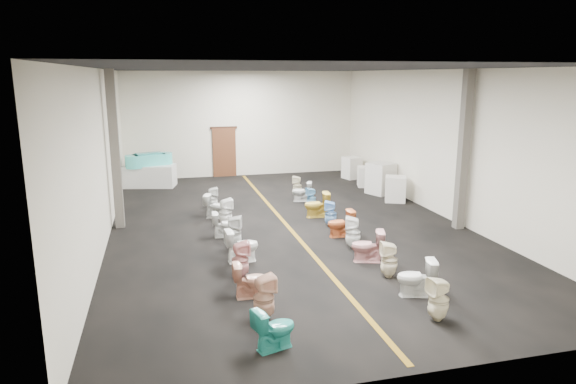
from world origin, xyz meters
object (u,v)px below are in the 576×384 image
object	(u,v)px
display_table	(150,176)
toilet_right_9	(302,192)
appliance_crate_d	(352,168)
toilet_right_8	(311,198)
toilet_left_6	(225,224)
toilet_left_0	(274,328)
toilet_right_1	(416,278)
toilet_left_9	(213,198)
toilet_right_3	(368,246)
toilet_left_2	(251,280)
toilet_left_8	(216,206)
appliance_crate_b	(381,178)
toilet_left_5	(234,232)
toilet_right_2	(389,260)
bathtub	(149,160)
toilet_right_0	(439,299)
appliance_crate_c	(367,177)
toilet_left_7	(226,213)
toilet_left_3	(240,260)
appliance_crate_a	(395,189)
toilet_right_10	(297,186)
toilet_left_4	(242,245)
toilet_right_4	(353,233)
toilet_right_7	(317,205)
toilet_left_1	(264,298)
toilet_right_6	(331,214)
toilet_right_5	(341,224)

from	to	relation	value
display_table	toilet_right_9	xyz separation A→B (m)	(5.16, -3.87, -0.08)
appliance_crate_d	toilet_right_8	distance (m)	5.41
toilet_left_6	toilet_left_0	bearing A→B (deg)	-176.03
toilet_right_1	toilet_right_8	xyz separation A→B (m)	(-0.03, 7.17, -0.04)
toilet_left_9	toilet_right_3	distance (m)	6.53
toilet_left_2	toilet_left_8	distance (m)	6.01
appliance_crate_b	toilet_right_8	bearing A→B (deg)	-155.29
toilet_left_5	toilet_right_2	world-z (taller)	toilet_left_5
bathtub	toilet_right_3	size ratio (longest dim) A/B	2.32
toilet_right_0	appliance_crate_c	bearing A→B (deg)	157.88
toilet_right_8	toilet_right_9	xyz separation A→B (m)	(-0.05, 0.98, 0.00)
toilet_right_0	toilet_right_8	world-z (taller)	toilet_right_0
toilet_left_5	toilet_left_7	bearing A→B (deg)	13.55
toilet_left_3	toilet_right_2	world-z (taller)	toilet_left_3
appliance_crate_a	toilet_left_7	xyz separation A→B (m)	(-6.16, -1.63, -0.02)
appliance_crate_d	toilet_left_0	bearing A→B (deg)	-116.06
toilet_right_10	toilet_left_3	bearing A→B (deg)	-1.15
toilet_left_4	toilet_left_7	distance (m)	2.96
toilet_left_9	toilet_right_3	xyz separation A→B (m)	(3.04, -5.78, 0.02)
appliance_crate_c	toilet_right_4	distance (m)	7.63
toilet_right_0	toilet_right_7	distance (m)	7.14
toilet_left_5	toilet_right_0	xyz separation A→B (m)	(2.98, -4.85, -0.01)
toilet_left_7	toilet_right_10	bearing A→B (deg)	-51.33
toilet_right_4	toilet_left_1	bearing A→B (deg)	-19.27
toilet_left_2	toilet_left_4	bearing A→B (deg)	-2.78
toilet_left_8	toilet_right_4	bearing A→B (deg)	-119.99
toilet_left_7	toilet_right_7	bearing A→B (deg)	-92.00
appliance_crate_d	toilet_right_9	xyz separation A→B (m)	(-3.18, -3.42, -0.11)
toilet_right_3	toilet_left_8	bearing A→B (deg)	-130.46
toilet_right_10	toilet_right_6	bearing A→B (deg)	21.72
toilet_left_0	appliance_crate_b	bearing A→B (deg)	-49.27
toilet_right_9	toilet_left_7	bearing A→B (deg)	-31.70
toilet_right_0	toilet_right_4	size ratio (longest dim) A/B	0.98
toilet_left_5	toilet_left_6	xyz separation A→B (m)	(-0.11, 1.00, -0.08)
bathtub	appliance_crate_a	bearing A→B (deg)	-46.73
toilet_right_1	toilet_left_7	bearing A→B (deg)	-136.71
toilet_right_0	toilet_right_3	world-z (taller)	toilet_right_0
toilet_left_1	toilet_right_4	size ratio (longest dim) A/B	1.02
toilet_left_8	toilet_right_8	world-z (taller)	toilet_left_8
toilet_left_0	toilet_left_4	bearing A→B (deg)	-18.63
toilet_left_7	toilet_right_2	xyz separation A→B (m)	(2.95, -4.72, -0.02)
appliance_crate_a	appliance_crate_d	size ratio (longest dim) A/B	0.95
toilet_right_2	toilet_left_7	bearing A→B (deg)	-136.42
toilet_right_4	toilet_left_6	bearing A→B (deg)	-97.06
toilet_left_2	toilet_right_3	bearing A→B (deg)	-65.60
toilet_left_5	toilet_right_7	world-z (taller)	toilet_left_5
toilet_right_5	appliance_crate_a	bearing A→B (deg)	136.17
appliance_crate_d	toilet_left_5	size ratio (longest dim) A/B	1.09
toilet_right_3	toilet_right_6	size ratio (longest dim) A/B	1.01
toilet_left_8	toilet_right_8	size ratio (longest dim) A/B	1.06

